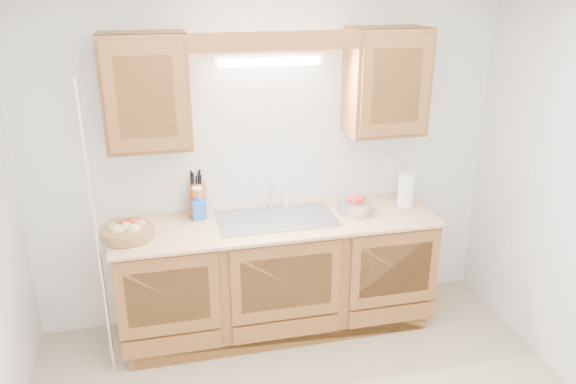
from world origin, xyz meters
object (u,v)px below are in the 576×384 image
object	(u,v)px
knife_block	(197,198)
paper_towel	(406,190)
fruit_basket	(127,231)
apple_bowl	(354,205)

from	to	relation	value
knife_block	paper_towel	size ratio (longest dim) A/B	1.08
knife_block	paper_towel	distance (m)	1.55
paper_towel	knife_block	bearing A→B (deg)	172.26
fruit_basket	paper_towel	bearing A→B (deg)	2.54
fruit_basket	knife_block	xyz separation A→B (m)	(0.49, 0.30, 0.07)
paper_towel	apple_bowl	xyz separation A→B (m)	(-0.42, -0.04, -0.07)
knife_block	paper_towel	xyz separation A→B (m)	(1.54, -0.21, 0.01)
fruit_basket	apple_bowl	distance (m)	1.61
paper_towel	apple_bowl	distance (m)	0.43
apple_bowl	knife_block	bearing A→B (deg)	167.66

